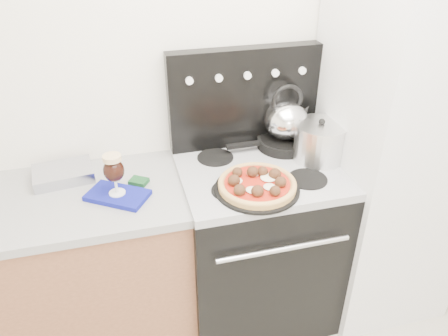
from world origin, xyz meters
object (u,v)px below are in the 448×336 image
object	(u,v)px
beer_glass	(114,174)
tea_kettle	(286,117)
stove_body	(256,245)
fridge	(394,147)
pizza_pan	(257,189)
base_cabinet	(37,282)
stock_pot	(319,143)
pizza	(257,183)
oven_mitt	(118,195)
skillet	(284,142)

from	to	relation	value
beer_glass	tea_kettle	size ratio (longest dim) A/B	0.80
stove_body	tea_kettle	xyz separation A→B (m)	(0.19, 0.17, 0.65)
fridge	pizza_pan	size ratio (longest dim) A/B	5.07
stove_body	beer_glass	bearing A→B (deg)	-176.12
base_cabinet	tea_kettle	distance (m)	1.46
beer_glass	pizza_pan	size ratio (longest dim) A/B	0.51
stock_pot	stove_body	bearing A→B (deg)	-177.08
pizza_pan	pizza	distance (m)	0.03
stock_pot	pizza	bearing A→B (deg)	-153.67
oven_mitt	tea_kettle	xyz separation A→B (m)	(0.86, 0.22, 0.18)
pizza_pan	pizza	size ratio (longest dim) A/B	1.10
oven_mitt	stock_pot	bearing A→B (deg)	3.58
stove_body	tea_kettle	bearing A→B (deg)	42.30
fridge	oven_mitt	size ratio (longest dim) A/B	7.32
base_cabinet	tea_kettle	world-z (taller)	tea_kettle
base_cabinet	pizza_pan	distance (m)	1.16
fridge	stock_pot	distance (m)	0.40
skillet	stock_pot	world-z (taller)	stock_pot
beer_glass	skillet	size ratio (longest dim) A/B	0.70
base_cabinet	pizza_pan	size ratio (longest dim) A/B	3.87
fridge	oven_mitt	xyz separation A→B (m)	(-1.37, -0.02, -0.04)
tea_kettle	beer_glass	bearing A→B (deg)	-153.93
pizza_pan	fridge	bearing A→B (deg)	10.68
beer_glass	tea_kettle	distance (m)	0.89
stove_body	pizza_pan	size ratio (longest dim) A/B	2.35
base_cabinet	oven_mitt	distance (m)	0.65
pizza_pan	tea_kettle	size ratio (longest dim) A/B	1.56
oven_mitt	pizza	bearing A→B (deg)	-11.86
tea_kettle	oven_mitt	bearing A→B (deg)	-153.93
oven_mitt	pizza_pan	distance (m)	0.61
stock_pot	fridge	bearing A→B (deg)	-5.87
beer_glass	skillet	bearing A→B (deg)	14.29
beer_glass	base_cabinet	bearing A→B (deg)	170.92
stove_body	beer_glass	distance (m)	0.88
fridge	beer_glass	bearing A→B (deg)	-179.15
beer_glass	stock_pot	xyz separation A→B (m)	(0.97, 0.06, -0.01)
base_cabinet	pizza_pan	bearing A→B (deg)	-10.69
stock_pot	pizza_pan	bearing A→B (deg)	-153.67
stove_body	stock_pot	bearing A→B (deg)	2.92
oven_mitt	pizza_pan	world-z (taller)	pizza_pan
fridge	tea_kettle	distance (m)	0.56
stove_body	beer_glass	size ratio (longest dim) A/B	4.56
fridge	pizza_pan	distance (m)	0.78
pizza_pan	skillet	size ratio (longest dim) A/B	1.37
stove_body	stock_pot	size ratio (longest dim) A/B	3.62
beer_glass	pizza	distance (m)	0.61
base_cabinet	stock_pot	size ratio (longest dim) A/B	5.96
beer_glass	fridge	bearing A→B (deg)	0.85
stock_pot	tea_kettle	bearing A→B (deg)	126.32
stove_body	tea_kettle	world-z (taller)	tea_kettle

